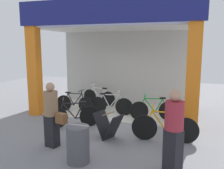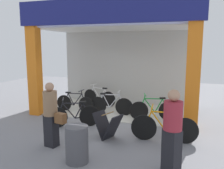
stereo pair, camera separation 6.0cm
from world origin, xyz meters
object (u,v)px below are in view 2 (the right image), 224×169
object	(u,v)px
trash_bin	(77,144)
bicycle_parked_0	(74,115)
bicycle_inside_3	(75,103)
pedestrian_1	(51,114)
bicycle_inside_0	(99,97)
bicycle_inside_2	(111,105)
pedestrian_0	(172,131)
bicycle_parked_1	(164,128)
sandwich_board_sign	(108,126)
bicycle_inside_1	(154,110)

from	to	relation	value
trash_bin	bicycle_parked_0	bearing A→B (deg)	118.90
bicycle_inside_3	pedestrian_1	bearing A→B (deg)	-73.39
bicycle_parked_0	trash_bin	world-z (taller)	bicycle_parked_0
bicycle_inside_0	bicycle_inside_2	xyz separation A→B (m)	(0.92, -1.21, 0.00)
bicycle_inside_3	trash_bin	world-z (taller)	bicycle_inside_3
pedestrian_0	pedestrian_1	distance (m)	2.98
bicycle_parked_1	trash_bin	world-z (taller)	bicycle_parked_1
bicycle_inside_0	bicycle_inside_2	distance (m)	1.52
bicycle_inside_3	trash_bin	distance (m)	4.07
pedestrian_0	trash_bin	distance (m)	2.05
pedestrian_0	trash_bin	xyz separation A→B (m)	(-1.99, -0.15, -0.48)
pedestrian_0	bicycle_inside_2	bearing A→B (deg)	124.49
sandwich_board_sign	bicycle_inside_2	bearing A→B (deg)	106.32
bicycle_parked_1	pedestrian_1	world-z (taller)	pedestrian_1
bicycle_inside_2	trash_bin	distance (m)	3.72
bicycle_parked_1	bicycle_inside_3	bearing A→B (deg)	152.21
trash_bin	bicycle_inside_2	bearing A→B (deg)	96.90
bicycle_inside_2	pedestrian_1	bearing A→B (deg)	-99.49
bicycle_inside_1	bicycle_inside_2	distance (m)	1.62
bicycle_inside_2	sandwich_board_sign	bearing A→B (deg)	-73.68
pedestrian_1	trash_bin	bearing A→B (deg)	-29.84
bicycle_parked_0	bicycle_parked_1	xyz separation A→B (m)	(2.82, -0.31, 0.02)
bicycle_inside_2	pedestrian_1	size ratio (longest dim) A/B	1.01
bicycle_inside_2	pedestrian_0	bearing A→B (deg)	-55.51
bicycle_inside_1	bicycle_inside_3	size ratio (longest dim) A/B	1.00
bicycle_inside_3	bicycle_parked_1	world-z (taller)	bicycle_parked_1
bicycle_inside_1	pedestrian_0	xyz separation A→B (m)	(0.82, -3.37, 0.53)
pedestrian_0	bicycle_inside_3	bearing A→B (deg)	138.17
bicycle_inside_1	bicycle_inside_3	bearing A→B (deg)	178.21
bicycle_inside_1	bicycle_inside_3	xyz separation A→B (m)	(-3.04, 0.10, -0.01)
bicycle_parked_0	pedestrian_1	xyz separation A→B (m)	(0.15, -1.48, 0.47)
bicycle_parked_0	trash_bin	distance (m)	2.33
bicycle_parked_0	pedestrian_1	bearing A→B (deg)	-84.06
bicycle_inside_0	bicycle_inside_1	size ratio (longest dim) A/B	1.00
sandwich_board_sign	pedestrian_0	bearing A→B (deg)	-36.30
sandwich_board_sign	trash_bin	bearing A→B (deg)	-98.11
bicycle_parked_1	pedestrian_0	bearing A→B (deg)	-79.53
pedestrian_0	pedestrian_1	world-z (taller)	pedestrian_0
bicycle_inside_2	trash_bin	bearing A→B (deg)	-83.10
bicycle_inside_0	bicycle_inside_1	bearing A→B (deg)	-28.71
bicycle_inside_2	sandwich_board_sign	world-z (taller)	bicycle_inside_2
pedestrian_1	trash_bin	size ratio (longest dim) A/B	2.01
bicycle_inside_3	pedestrian_0	xyz separation A→B (m)	(3.87, -3.46, 0.54)
bicycle_inside_1	bicycle_inside_0	bearing A→B (deg)	151.29
bicycle_parked_0	bicycle_parked_1	distance (m)	2.84
bicycle_inside_1	bicycle_parked_0	size ratio (longest dim) A/B	1.04
bicycle_inside_3	trash_bin	size ratio (longest dim) A/B	1.94
bicycle_inside_3	sandwich_board_sign	size ratio (longest dim) A/B	1.83
bicycle_parked_1	sandwich_board_sign	size ratio (longest dim) A/B	2.03
bicycle_inside_2	trash_bin	xyz separation A→B (m)	(0.45, -3.69, 0.05)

